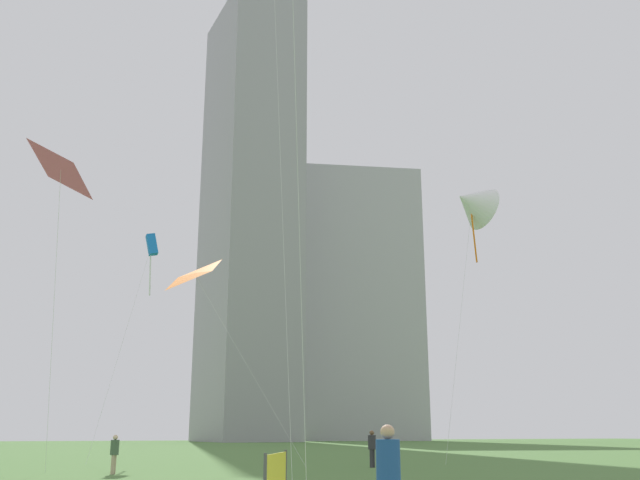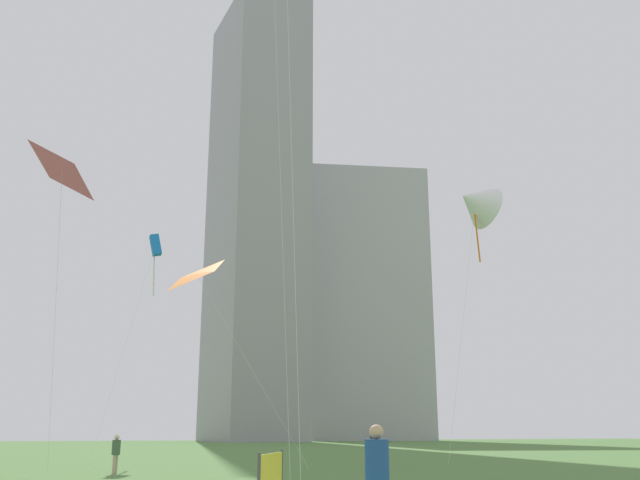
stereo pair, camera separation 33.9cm
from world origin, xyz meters
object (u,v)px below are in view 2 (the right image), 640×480
at_px(person_standing_0, 377,473).
at_px(kite_flying_2, 475,202).
at_px(person_standing_1, 116,451).
at_px(distant_highrise_0, 257,212).
at_px(person_standing_2, 374,446).
at_px(distant_highrise_1, 365,304).
at_px(kite_flying_8, 155,247).
at_px(kite_flying_4, 63,171).
at_px(event_banner, 271,476).
at_px(kite_flying_3, 197,274).

xyz_separation_m(person_standing_0, kite_flying_2, (19.81, 25.57, 15.04)).
xyz_separation_m(person_standing_0, person_standing_1, (-2.08, 21.24, -0.14)).
bearing_deg(distant_highrise_0, person_standing_2, -105.77).
relative_size(person_standing_1, distant_highrise_1, 0.03).
height_order(kite_flying_8, distant_highrise_1, distant_highrise_1).
bearing_deg(person_standing_0, kite_flying_8, 164.64).
bearing_deg(kite_flying_8, kite_flying_2, -32.02).
xyz_separation_m(person_standing_1, kite_flying_8, (3.31, 15.95, 13.22)).
bearing_deg(kite_flying_4, event_banner, -68.36).
relative_size(kite_flying_8, event_banner, 5.46).
distance_m(person_standing_0, person_standing_1, 21.35).
bearing_deg(event_banner, kite_flying_8, 87.90).
xyz_separation_m(kite_flying_4, distant_highrise_1, (64.77, 107.10, 16.01)).
height_order(kite_flying_3, kite_flying_8, kite_flying_8).
xyz_separation_m(person_standing_0, distant_highrise_0, (31.99, 119.04, 43.14)).
height_order(kite_flying_4, distant_highrise_1, distant_highrise_1).
bearing_deg(event_banner, person_standing_0, -90.80).
xyz_separation_m(person_standing_0, person_standing_2, (10.65, 22.29, -0.03)).
distance_m(kite_flying_2, kite_flying_3, 18.44).
relative_size(kite_flying_2, distant_highrise_0, 0.20).
height_order(kite_flying_2, distant_highrise_1, distant_highrise_1).
height_order(distant_highrise_1, event_banner, distant_highrise_1).
distance_m(kite_flying_4, event_banner, 19.07).
height_order(person_standing_0, kite_flying_3, kite_flying_3).
xyz_separation_m(kite_flying_8, event_banner, (-1.14, -31.05, -13.48)).
height_order(person_standing_0, distant_highrise_0, distant_highrise_0).
distance_m(person_standing_2, distant_highrise_0, 108.08).
bearing_deg(kite_flying_2, kite_flying_8, 147.98).
height_order(person_standing_1, kite_flying_8, kite_flying_8).
relative_size(person_standing_0, person_standing_2, 1.03).
bearing_deg(person_standing_1, event_banner, -141.29).
bearing_deg(kite_flying_4, person_standing_0, -74.91).
relative_size(person_standing_2, distant_highrise_0, 0.02).
distance_m(person_standing_2, kite_flying_2, 17.94).
bearing_deg(person_standing_1, person_standing_2, -54.79).
distance_m(kite_flying_4, distant_highrise_1, 126.18).
relative_size(kite_flying_2, event_banner, 6.45).
height_order(person_standing_0, person_standing_1, person_standing_0).
bearing_deg(distant_highrise_0, person_standing_0, -108.37).
bearing_deg(kite_flying_2, distant_highrise_1, 68.67).
xyz_separation_m(person_standing_2, kite_flying_8, (-9.42, 14.91, 13.11)).
relative_size(person_standing_1, person_standing_2, 0.89).
distance_m(person_standing_2, distant_highrise_1, 118.76).
xyz_separation_m(kite_flying_8, distant_highrise_1, (58.18, 89.77, 14.61)).
relative_size(kite_flying_4, distant_highrise_1, 0.24).
height_order(kite_flying_2, kite_flying_4, kite_flying_2).
bearing_deg(person_standing_2, kite_flying_8, 92.36).
relative_size(person_standing_0, person_standing_1, 1.15).
bearing_deg(kite_flying_4, kite_flying_3, 47.37).
height_order(kite_flying_3, distant_highrise_1, distant_highrise_1).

